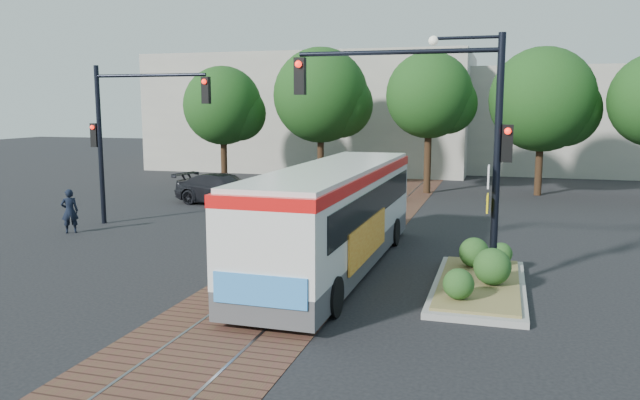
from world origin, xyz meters
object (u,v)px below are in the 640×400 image
(signal_pole_main, at_px, (446,120))
(parked_car, at_px, (224,189))
(officer, at_px, (70,211))
(signal_pole_left, at_px, (125,123))
(traffic_island, at_px, (480,276))
(city_bus, at_px, (335,212))

(signal_pole_main, bearing_deg, parked_car, 136.29)
(signal_pole_main, bearing_deg, officer, 167.93)
(signal_pole_left, bearing_deg, traffic_island, -20.36)
(traffic_island, bearing_deg, parked_car, 138.45)
(city_bus, xyz_separation_m, parked_car, (-7.86, 9.63, -0.91))
(officer, bearing_deg, parked_car, -145.62)
(signal_pole_main, bearing_deg, city_bus, 165.67)
(city_bus, height_order, officer, city_bus)
(city_bus, xyz_separation_m, officer, (-10.35, 2.09, -0.81))
(traffic_island, distance_m, officer, 14.63)
(signal_pole_main, bearing_deg, signal_pole_left, 158.55)
(city_bus, xyz_separation_m, traffic_island, (3.97, -0.86, -1.28))
(signal_pole_main, height_order, officer, signal_pole_main)
(signal_pole_main, relative_size, signal_pole_left, 1.00)
(city_bus, relative_size, signal_pole_left, 1.80)
(signal_pole_left, xyz_separation_m, officer, (-1.13, -1.95, -3.07))
(city_bus, relative_size, traffic_island, 2.08)
(parked_car, bearing_deg, city_bus, -129.70)
(signal_pole_left, distance_m, officer, 3.81)
(signal_pole_main, relative_size, officer, 3.78)
(signal_pole_main, bearing_deg, traffic_island, -5.36)
(traffic_island, xyz_separation_m, officer, (-14.32, 2.95, 0.46))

